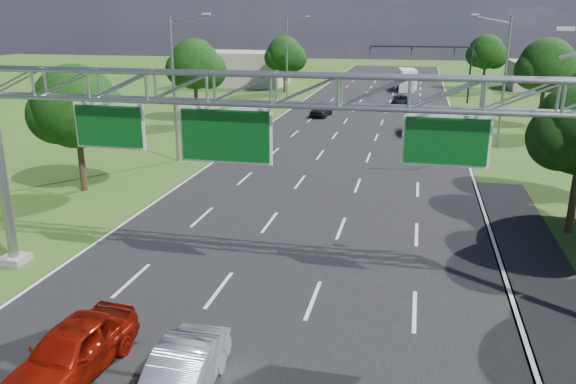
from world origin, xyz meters
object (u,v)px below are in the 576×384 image
(red_coupe, at_px, (72,351))
(box_truck, at_px, (407,80))
(sign_gantry, at_px, (276,107))
(silver_sedan, at_px, (180,376))
(traffic_signal, at_px, (441,59))

(red_coupe, xyz_separation_m, box_truck, (7.50, 71.32, 0.58))
(sign_gantry, distance_m, red_coupe, 9.87)
(sign_gantry, relative_size, silver_sedan, 5.42)
(traffic_signal, distance_m, silver_sedan, 60.42)
(red_coupe, bearing_deg, sign_gantry, 59.93)
(sign_gantry, xyz_separation_m, silver_sedan, (-0.98, -6.70, -6.18))
(sign_gantry, xyz_separation_m, red_coupe, (-4.40, -6.39, -6.10))
(sign_gantry, distance_m, traffic_signal, 53.51)
(sign_gantry, bearing_deg, traffic_signal, 82.32)
(sign_gantry, height_order, traffic_signal, sign_gantry)
(traffic_signal, bearing_deg, box_truck, 108.75)
(red_coupe, height_order, box_truck, box_truck)
(traffic_signal, xyz_separation_m, silver_sedan, (-8.13, -59.70, -4.45))
(red_coupe, bearing_deg, box_truck, 88.47)
(sign_gantry, bearing_deg, box_truck, 87.26)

